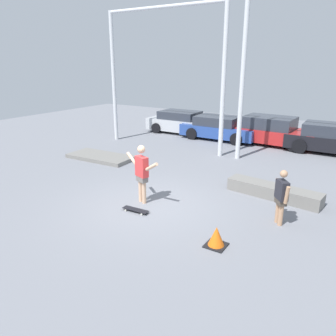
{
  "coord_description": "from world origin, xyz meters",
  "views": [
    {
      "loc": [
        5.3,
        -7.34,
        4.11
      ],
      "look_at": [
        -0.12,
        1.22,
        0.81
      ],
      "focal_mm": 35.0,
      "sensor_mm": 36.0,
      "label": 1
    }
  ],
  "objects_px": {
    "grind_box": "(273,191)",
    "bystander": "(281,195)",
    "parked_car_silver": "(182,122)",
    "parked_car_blue": "(219,128)",
    "skateboarder": "(142,171)",
    "manual_pad": "(101,157)",
    "skateboard": "(136,210)",
    "parked_car_black": "(330,139)",
    "parked_car_red": "(271,131)",
    "traffic_cone": "(216,237)"
  },
  "relations": [
    {
      "from": "grind_box",
      "to": "bystander",
      "type": "relative_size",
      "value": 1.96
    },
    {
      "from": "parked_car_silver",
      "to": "parked_car_blue",
      "type": "relative_size",
      "value": 1.0
    },
    {
      "from": "skateboarder",
      "to": "parked_car_silver",
      "type": "distance_m",
      "value": 10.4
    },
    {
      "from": "manual_pad",
      "to": "parked_car_silver",
      "type": "bearing_deg",
      "value": 87.91
    },
    {
      "from": "skateboarder",
      "to": "bystander",
      "type": "relative_size",
      "value": 1.19
    },
    {
      "from": "skateboard",
      "to": "parked_car_black",
      "type": "bearing_deg",
      "value": 66.13
    },
    {
      "from": "bystander",
      "to": "parked_car_blue",
      "type": "bearing_deg",
      "value": -5.82
    },
    {
      "from": "skateboarder",
      "to": "manual_pad",
      "type": "distance_m",
      "value": 5.29
    },
    {
      "from": "parked_car_silver",
      "to": "parked_car_black",
      "type": "bearing_deg",
      "value": -1.87
    },
    {
      "from": "skateboarder",
      "to": "parked_car_red",
      "type": "height_order",
      "value": "skateboarder"
    },
    {
      "from": "manual_pad",
      "to": "parked_car_red",
      "type": "distance_m",
      "value": 8.76
    },
    {
      "from": "skateboarder",
      "to": "parked_car_blue",
      "type": "height_order",
      "value": "skateboarder"
    },
    {
      "from": "parked_car_blue",
      "to": "skateboarder",
      "type": "bearing_deg",
      "value": -80.83
    },
    {
      "from": "parked_car_blue",
      "to": "manual_pad",
      "type": "bearing_deg",
      "value": -114.31
    },
    {
      "from": "parked_car_blue",
      "to": "grind_box",
      "type": "bearing_deg",
      "value": -54.57
    },
    {
      "from": "traffic_cone",
      "to": "parked_car_red",
      "type": "bearing_deg",
      "value": 99.42
    },
    {
      "from": "parked_car_blue",
      "to": "parked_car_red",
      "type": "xyz_separation_m",
      "value": [
        2.74,
        0.35,
        0.07
      ]
    },
    {
      "from": "bystander",
      "to": "traffic_cone",
      "type": "bearing_deg",
      "value": 115.0
    },
    {
      "from": "skateboard",
      "to": "parked_car_red",
      "type": "relative_size",
      "value": 0.18
    },
    {
      "from": "skateboard",
      "to": "traffic_cone",
      "type": "xyz_separation_m",
      "value": [
        2.72,
        -0.45,
        0.17
      ]
    },
    {
      "from": "skateboarder",
      "to": "manual_pad",
      "type": "relative_size",
      "value": 0.61
    },
    {
      "from": "parked_car_red",
      "to": "grind_box",
      "type": "bearing_deg",
      "value": -70.47
    },
    {
      "from": "traffic_cone",
      "to": "skateboard",
      "type": "bearing_deg",
      "value": 170.66
    },
    {
      "from": "skateboard",
      "to": "manual_pad",
      "type": "distance_m",
      "value": 5.78
    },
    {
      "from": "manual_pad",
      "to": "grind_box",
      "type": "bearing_deg",
      "value": -2.26
    },
    {
      "from": "parked_car_black",
      "to": "traffic_cone",
      "type": "height_order",
      "value": "parked_car_black"
    },
    {
      "from": "grind_box",
      "to": "skateboard",
      "type": "bearing_deg",
      "value": -133.86
    },
    {
      "from": "skateboarder",
      "to": "grind_box",
      "type": "distance_m",
      "value": 4.21
    },
    {
      "from": "parked_car_silver",
      "to": "grind_box",
      "type": "bearing_deg",
      "value": -44.0
    },
    {
      "from": "parked_car_silver",
      "to": "traffic_cone",
      "type": "bearing_deg",
      "value": -56.89
    },
    {
      "from": "grind_box",
      "to": "parked_car_red",
      "type": "relative_size",
      "value": 0.64
    },
    {
      "from": "parked_car_silver",
      "to": "parked_car_red",
      "type": "distance_m",
      "value": 5.32
    },
    {
      "from": "parked_car_silver",
      "to": "parked_car_blue",
      "type": "xyz_separation_m",
      "value": [
        2.59,
        -0.33,
        -0.02
      ]
    },
    {
      "from": "parked_car_blue",
      "to": "traffic_cone",
      "type": "xyz_separation_m",
      "value": [
        4.5,
        -10.31,
        -0.38
      ]
    },
    {
      "from": "parked_car_blue",
      "to": "traffic_cone",
      "type": "height_order",
      "value": "parked_car_blue"
    },
    {
      "from": "parked_car_black",
      "to": "skateboard",
      "type": "bearing_deg",
      "value": -112.14
    },
    {
      "from": "skateboard",
      "to": "grind_box",
      "type": "distance_m",
      "value": 4.4
    },
    {
      "from": "parked_car_blue",
      "to": "traffic_cone",
      "type": "relative_size",
      "value": 8.54
    },
    {
      "from": "manual_pad",
      "to": "parked_car_red",
      "type": "relative_size",
      "value": 0.65
    },
    {
      "from": "bystander",
      "to": "traffic_cone",
      "type": "height_order",
      "value": "bystander"
    },
    {
      "from": "skateboarder",
      "to": "parked_car_black",
      "type": "relative_size",
      "value": 0.45
    },
    {
      "from": "skateboarder",
      "to": "parked_car_silver",
      "type": "bearing_deg",
      "value": 132.0
    },
    {
      "from": "grind_box",
      "to": "parked_car_black",
      "type": "relative_size",
      "value": 0.73
    },
    {
      "from": "skateboarder",
      "to": "skateboard",
      "type": "relative_size",
      "value": 2.19
    },
    {
      "from": "parked_car_black",
      "to": "bystander",
      "type": "height_order",
      "value": "bystander"
    },
    {
      "from": "skateboarder",
      "to": "parked_car_red",
      "type": "relative_size",
      "value": 0.39
    },
    {
      "from": "manual_pad",
      "to": "bystander",
      "type": "relative_size",
      "value": 1.97
    },
    {
      "from": "manual_pad",
      "to": "parked_car_black",
      "type": "height_order",
      "value": "parked_car_black"
    },
    {
      "from": "parked_car_red",
      "to": "parked_car_black",
      "type": "xyz_separation_m",
      "value": [
        2.82,
        -0.2,
        -0.02
      ]
    },
    {
      "from": "skateboard",
      "to": "manual_pad",
      "type": "xyz_separation_m",
      "value": [
        -4.62,
        3.47,
        0.02
      ]
    }
  ]
}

